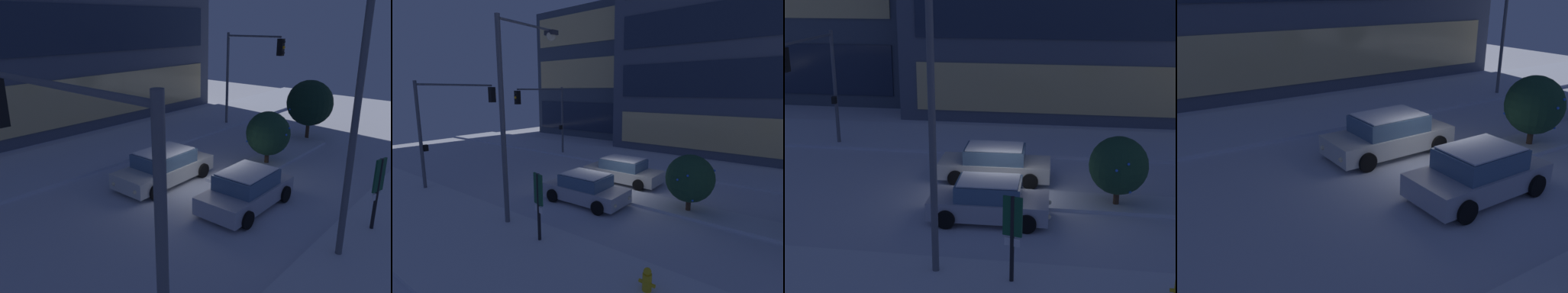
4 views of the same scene
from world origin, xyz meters
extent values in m
plane|color=silver|center=(0.00, 0.00, 0.00)|extent=(52.00, 52.00, 0.00)
cube|color=silver|center=(0.00, 7.91, 0.07)|extent=(52.00, 5.20, 0.14)
cube|color=silver|center=(5.16, -0.16, 0.07)|extent=(9.00, 1.80, 0.14)
cube|color=#E5C67F|center=(3.44, 11.73, 2.15)|extent=(19.86, 0.10, 2.87)
cube|color=#232D42|center=(3.44, 11.73, 6.45)|extent=(19.86, 0.10, 2.87)
cube|color=#B7B7C1|center=(-0.27, -2.07, 0.53)|extent=(4.23, 1.94, 0.66)
cube|color=slate|center=(-0.27, -2.07, 1.14)|extent=(2.30, 1.72, 0.60)
cube|color=white|center=(-0.27, -2.07, 1.47)|extent=(2.13, 1.61, 0.04)
sphere|color=#F9E5B2|center=(1.84, -1.40, 0.50)|extent=(0.16, 0.16, 0.16)
sphere|color=#F9E5B2|center=(1.86, -2.67, 0.50)|extent=(0.16, 0.16, 0.16)
cylinder|color=black|center=(1.10, -1.11, 0.33)|extent=(0.66, 0.23, 0.66)
cylinder|color=black|center=(1.13, -2.99, 0.33)|extent=(0.66, 0.23, 0.66)
cylinder|color=black|center=(-1.67, -1.15, 0.33)|extent=(0.66, 0.23, 0.66)
cylinder|color=black|center=(-1.65, -3.03, 0.33)|extent=(0.66, 0.23, 0.66)
cube|color=silver|center=(-0.57, 2.07, 0.53)|extent=(4.71, 2.00, 0.66)
cube|color=slate|center=(-0.57, 2.07, 1.14)|extent=(2.55, 1.77, 0.60)
cube|color=white|center=(-0.57, 2.07, 1.47)|extent=(2.37, 1.65, 0.04)
sphere|color=#F9E5B2|center=(-2.92, 1.37, 0.50)|extent=(0.16, 0.16, 0.16)
sphere|color=#F9E5B2|center=(-2.94, 2.67, 0.50)|extent=(0.16, 0.16, 0.16)
cylinder|color=black|center=(-2.10, 1.08, 0.33)|extent=(0.66, 0.23, 0.66)
cylinder|color=black|center=(-2.13, 2.99, 0.33)|extent=(0.66, 0.23, 0.66)
cylinder|color=black|center=(0.99, 1.14, 0.33)|extent=(0.66, 0.23, 0.66)
cylinder|color=black|center=(0.95, 3.05, 0.33)|extent=(0.66, 0.23, 0.66)
cylinder|color=#565960|center=(9.55, 6.11, 3.11)|extent=(0.18, 0.18, 6.22)
cylinder|color=#565960|center=(9.55, 4.17, 6.02)|extent=(0.12, 3.88, 0.12)
cube|color=black|center=(9.55, 2.23, 5.42)|extent=(0.32, 0.36, 1.00)
sphere|color=black|center=(9.55, 2.04, 5.74)|extent=(0.20, 0.20, 0.20)
sphere|color=orange|center=(9.55, 2.04, 5.42)|extent=(0.20, 0.20, 0.20)
sphere|color=black|center=(9.55, 2.04, 5.10)|extent=(0.20, 0.20, 0.20)
cylinder|color=#565960|center=(-8.67, -3.73, 5.89)|extent=(0.12, 4.76, 0.12)
cylinder|color=#565960|center=(-1.28, -6.12, 4.19)|extent=(0.20, 0.20, 8.38)
cylinder|color=black|center=(0.94, -6.39, 1.33)|extent=(0.12, 0.12, 2.66)
cube|color=#144C2D|center=(0.94, -6.39, 2.09)|extent=(0.55, 0.19, 1.14)
cube|color=white|center=(0.94, -6.39, 1.33)|extent=(0.44, 0.16, 0.24)
cylinder|color=#473323|center=(9.87, 0.23, 0.55)|extent=(0.22, 0.22, 1.09)
sphere|color=black|center=(9.87, 0.23, 2.25)|extent=(2.73, 2.73, 2.73)
sphere|color=blue|center=(10.84, -0.45, 2.96)|extent=(0.10, 0.10, 0.10)
sphere|color=blue|center=(10.00, 1.29, 1.38)|extent=(0.10, 0.10, 0.10)
sphere|color=blue|center=(10.96, -0.62, 2.34)|extent=(0.10, 0.10, 0.10)
sphere|color=blue|center=(8.71, 0.90, 1.96)|extent=(0.10, 0.10, 0.10)
sphere|color=blue|center=(9.65, 0.81, 1.03)|extent=(0.10, 0.10, 0.10)
cylinder|color=#473323|center=(4.30, -0.26, 0.36)|extent=(0.22, 0.22, 0.73)
sphere|color=#1E4228|center=(4.30, -0.26, 1.65)|extent=(2.17, 2.17, 2.17)
sphere|color=blue|center=(5.22, 0.15, 2.08)|extent=(0.10, 0.10, 0.10)
sphere|color=blue|center=(4.69, -0.94, 0.89)|extent=(0.10, 0.10, 0.10)
sphere|color=blue|center=(4.12, -1.33, 1.81)|extent=(0.10, 0.10, 0.10)
sphere|color=blue|center=(3.68, 0.54, 1.23)|extent=(0.10, 0.10, 0.10)
sphere|color=blue|center=(4.52, -1.26, 2.04)|extent=(0.10, 0.10, 0.10)
camera|label=1|loc=(-11.92, -9.52, 6.86)|focal=35.73mm
camera|label=2|loc=(8.64, -13.49, 5.55)|focal=27.73mm
camera|label=3|loc=(2.09, -19.95, 8.14)|focal=50.48mm
camera|label=4|loc=(-8.71, -9.73, 5.71)|focal=38.63mm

